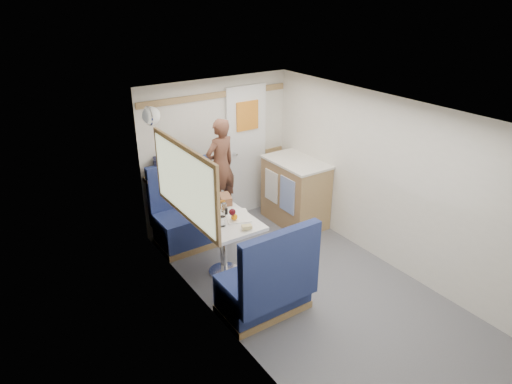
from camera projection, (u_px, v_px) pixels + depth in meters
floor at (323, 297)px, 4.92m from camera, size 4.50×4.50×0.00m
ceiling at (336, 116)px, 4.09m from camera, size 4.50×4.50×0.00m
wall_back at (217, 152)px, 6.21m from camera, size 2.20×0.02×2.00m
wall_left at (234, 248)px, 3.95m from camera, size 0.02×4.50×2.00m
wall_right at (403, 190)px, 5.06m from camera, size 0.02×4.50×2.00m
oak_trim_low at (219, 163)px, 6.25m from camera, size 2.15×0.02×0.08m
oak_trim_high at (216, 95)px, 5.87m from camera, size 2.15×0.02×0.08m
side_window at (184, 183)px, 4.61m from camera, size 0.04×1.30×0.72m
rear_door at (246, 149)px, 6.42m from camera, size 0.62×0.12×1.86m
dinette_table at (223, 230)px, 5.11m from camera, size 0.62×0.92×0.72m
bench_far at (190, 221)px, 5.88m from camera, size 0.90×0.59×1.05m
bench_near at (267, 289)px, 4.57m from camera, size 0.90×0.59×1.05m
ledge at (178, 173)px, 5.83m from camera, size 0.90×0.14×0.04m
dome_light at (151, 116)px, 5.07m from camera, size 0.20×0.20×0.20m
galley_counter at (295, 192)px, 6.31m from camera, size 0.57×0.92×0.92m
person at (221, 165)px, 5.63m from camera, size 0.48×0.36×1.19m
duffel_bag at (173, 165)px, 5.74m from camera, size 0.51×0.35×0.22m
tray at (237, 216)px, 5.07m from camera, size 0.36×0.40×0.02m
orange_fruit at (234, 217)px, 4.96m from camera, size 0.07×0.07×0.07m
cheese_block at (247, 227)px, 4.79m from camera, size 0.12×0.09×0.04m
wine_glass at (232, 213)px, 4.90m from camera, size 0.08×0.08×0.17m
tumbler_left at (222, 221)px, 4.86m from camera, size 0.07×0.07×0.11m
tumbler_right at (224, 207)px, 5.17m from camera, size 0.06×0.06×0.10m
beer_glass at (223, 205)px, 5.24m from camera, size 0.06×0.06×0.10m
pepper_grinder at (226, 212)px, 5.09m from camera, size 0.03×0.03×0.09m
salt_grinder at (213, 214)px, 5.04m from camera, size 0.04×0.04×0.09m
bread_loaf at (225, 199)px, 5.39m from camera, size 0.19×0.25×0.09m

